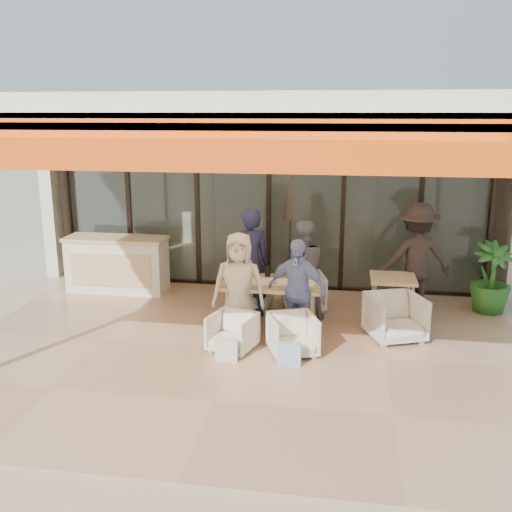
{
  "coord_description": "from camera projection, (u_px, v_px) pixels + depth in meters",
  "views": [
    {
      "loc": [
        1.42,
        -7.27,
        3.25
      ],
      "look_at": [
        0.1,
        0.9,
        1.15
      ],
      "focal_mm": 40.0,
      "sensor_mm": 36.0,
      "label": 1
    }
  ],
  "objects": [
    {
      "name": "terrace_structure",
      "position": [
        233.0,
        112.0,
        6.93
      ],
      "size": [
        8.0,
        6.0,
        3.4
      ],
      "color": "silver",
      "rests_on": "ground"
    },
    {
      "name": "diner_grey",
      "position": [
        302.0,
        271.0,
        8.99
      ],
      "size": [
        0.96,
        0.86,
        1.62
      ],
      "primitive_type": "imported",
      "rotation": [
        0.0,
        0.0,
        3.51
      ],
      "color": "slate",
      "rests_on": "ground"
    },
    {
      "name": "standing_woman",
      "position": [
        416.0,
        259.0,
        9.28
      ],
      "size": [
        1.3,
        0.89,
        1.85
      ],
      "primitive_type": "imported",
      "rotation": [
        0.0,
        0.0,
        3.32
      ],
      "color": "black",
      "rests_on": "ground"
    },
    {
      "name": "side_chair",
      "position": [
        395.0,
        315.0,
        8.27
      ],
      "size": [
        0.94,
        0.91,
        0.76
      ],
      "primitive_type": "imported",
      "rotation": [
        0.0,
        0.0,
        0.38
      ],
      "color": "silver",
      "rests_on": "ground"
    },
    {
      "name": "chair_near_right",
      "position": [
        293.0,
        333.0,
        7.77
      ],
      "size": [
        0.78,
        0.76,
        0.63
      ],
      "primitive_type": "imported",
      "rotation": [
        0.0,
        0.0,
        0.37
      ],
      "color": "silver",
      "rests_on": "ground"
    },
    {
      "name": "ground",
      "position": [
        239.0,
        351.0,
        7.98
      ],
      "size": [
        70.0,
        70.0,
        0.0
      ],
      "primitive_type": "plane",
      "color": "#C6B293",
      "rests_on": "ground"
    },
    {
      "name": "host_counter",
      "position": [
        117.0,
        264.0,
        10.46
      ],
      "size": [
        1.85,
        0.65,
        1.04
      ],
      "color": "silver",
      "rests_on": "ground"
    },
    {
      "name": "diner_navy",
      "position": [
        249.0,
        263.0,
        9.1
      ],
      "size": [
        0.76,
        0.63,
        1.8
      ],
      "primitive_type": "imported",
      "rotation": [
        0.0,
        0.0,
        3.48
      ],
      "color": "#191B38",
      "rests_on": "ground"
    },
    {
      "name": "chair_far_left",
      "position": [
        254.0,
        290.0,
        9.73
      ],
      "size": [
        0.6,
        0.56,
        0.58
      ],
      "primitive_type": "imported",
      "rotation": [
        0.0,
        0.0,
        3.08
      ],
      "color": "silver",
      "rests_on": "ground"
    },
    {
      "name": "dining_table",
      "position": [
        271.0,
        285.0,
        8.66
      ],
      "size": [
        1.5,
        0.9,
        0.93
      ],
      "color": "#D6B983",
      "rests_on": "ground"
    },
    {
      "name": "side_table",
      "position": [
        393.0,
        283.0,
        8.93
      ],
      "size": [
        0.7,
        0.7,
        0.74
      ],
      "color": "#D6B983",
      "rests_on": "ground"
    },
    {
      "name": "interior_block",
      "position": [
        284.0,
        159.0,
        12.51
      ],
      "size": [
        9.05,
        3.62,
        3.52
      ],
      "color": "silver",
      "rests_on": "ground"
    },
    {
      "name": "potted_palm",
      "position": [
        491.0,
        278.0,
        9.34
      ],
      "size": [
        0.84,
        0.84,
        1.2
      ],
      "primitive_type": "imported",
      "rotation": [
        0.0,
        0.0,
        0.3
      ],
      "color": "#1E5919",
      "rests_on": "ground"
    },
    {
      "name": "glass_storefront",
      "position": [
        269.0,
        204.0,
        10.45
      ],
      "size": [
        8.08,
        0.1,
        3.2
      ],
      "color": "#9EADA3",
      "rests_on": "ground"
    },
    {
      "name": "tote_bag_blue",
      "position": [
        290.0,
        355.0,
        7.43
      ],
      "size": [
        0.3,
        0.1,
        0.34
      ],
      "primitive_type": "cube",
      "color": "#99BFD8",
      "rests_on": "ground"
    },
    {
      "name": "terrace_floor",
      "position": [
        239.0,
        350.0,
        7.98
      ],
      "size": [
        8.0,
        6.0,
        0.01
      ],
      "primitive_type": "cube",
      "color": "tan",
      "rests_on": "ground"
    },
    {
      "name": "diner_cream",
      "position": [
        239.0,
        286.0,
        8.27
      ],
      "size": [
        0.78,
        0.52,
        1.59
      ],
      "primitive_type": "imported",
      "rotation": [
        0.0,
        0.0,
        0.02
      ],
      "color": "beige",
      "rests_on": "ground"
    },
    {
      "name": "chair_far_right",
      "position": [
        304.0,
        290.0,
        9.59
      ],
      "size": [
        0.8,
        0.77,
        0.69
      ],
      "primitive_type": "imported",
      "rotation": [
        0.0,
        0.0,
        3.4
      ],
      "color": "silver",
      "rests_on": "ground"
    },
    {
      "name": "diner_periwinkle",
      "position": [
        297.0,
        291.0,
        8.14
      ],
      "size": [
        0.97,
        0.62,
        1.53
      ],
      "primitive_type": "imported",
      "rotation": [
        0.0,
        0.0,
        -0.29
      ],
      "color": "#7882C8",
      "rests_on": "ground"
    },
    {
      "name": "tote_bag_cream",
      "position": [
        227.0,
        351.0,
        7.56
      ],
      "size": [
        0.3,
        0.1,
        0.34
      ],
      "primitive_type": "cube",
      "color": "silver",
      "rests_on": "ground"
    },
    {
      "name": "chair_near_left",
      "position": [
        232.0,
        331.0,
        7.91
      ],
      "size": [
        0.71,
        0.68,
        0.6
      ],
      "primitive_type": "imported",
      "rotation": [
        0.0,
        0.0,
        -0.28
      ],
      "color": "silver",
      "rests_on": "ground"
    }
  ]
}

